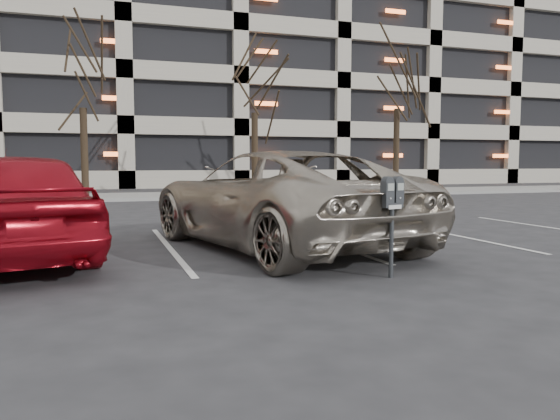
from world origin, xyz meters
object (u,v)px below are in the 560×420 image
tree_c (254,62)px  parking_meter (392,202)px  tree_b (81,51)px  suv_silver (276,199)px  car_red (9,205)px  tree_d (398,57)px

tree_c → parking_meter: (-3.04, -17.00, -4.81)m
tree_b → suv_silver: bearing=-76.6°
tree_c → suv_silver: tree_c is taller
tree_c → car_red: tree_c is taller
parking_meter → tree_c: bearing=64.2°
tree_c → parking_meter: bearing=-100.1°
tree_b → car_red: 14.97m
parking_meter → car_red: size_ratio=0.26×
parking_meter → suv_silver: suv_silver is taller
tree_b → tree_d: 14.01m
tree_c → tree_d: (7.00, 0.00, 0.63)m
tree_b → parking_meter: 18.11m
car_red → tree_c: bearing=-133.2°
tree_c → car_red: bearing=-118.8°
tree_d → car_red: (-14.78, -14.12, -5.57)m
parking_meter → tree_b: bearing=87.5°
tree_b → tree_c: size_ratio=1.00×
suv_silver → tree_b: bearing=-89.1°
parking_meter → tree_d: bearing=43.8°
parking_meter → suv_silver: 2.92m
tree_c → car_red: 16.86m
tree_c → car_red: size_ratio=1.64×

